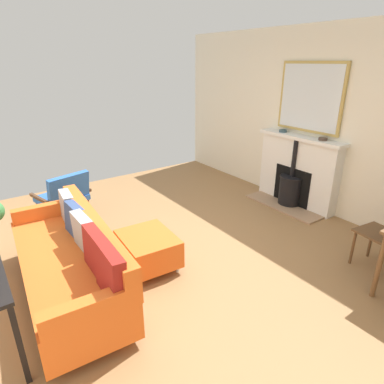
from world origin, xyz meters
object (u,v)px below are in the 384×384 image
(mantel_bowl_far, at_px, (323,139))
(sofa, at_px, (72,261))
(mantel_bowl_near, at_px, (283,131))
(armchair_accent, at_px, (64,195))
(ottoman, at_px, (148,248))
(fireplace, at_px, (296,175))

(mantel_bowl_far, xyz_separation_m, sofa, (3.66, -0.22, -0.80))
(mantel_bowl_far, bearing_deg, mantel_bowl_near, -90.00)
(mantel_bowl_near, height_order, mantel_bowl_far, mantel_bowl_far)
(mantel_bowl_near, height_order, armchair_accent, mantel_bowl_near)
(sofa, bearing_deg, mantel_bowl_far, 176.62)
(ottoman, bearing_deg, sofa, -3.66)
(mantel_bowl_far, height_order, sofa, mantel_bowl_far)
(mantel_bowl_far, distance_m, ottoman, 2.99)
(mantel_bowl_near, relative_size, armchair_accent, 0.16)
(mantel_bowl_near, relative_size, sofa, 0.06)
(mantel_bowl_near, bearing_deg, ottoman, 11.42)
(ottoman, distance_m, armchair_accent, 1.80)
(mantel_bowl_near, xyz_separation_m, mantel_bowl_far, (0.00, 0.74, 0.00))
(ottoman, relative_size, armchair_accent, 0.90)
(fireplace, bearing_deg, sofa, 2.44)
(fireplace, bearing_deg, mantel_bowl_near, -93.06)
(fireplace, height_order, ottoman, fireplace)
(mantel_bowl_near, xyz_separation_m, sofa, (3.66, 0.52, -0.79))
(mantel_bowl_far, relative_size, sofa, 0.06)
(fireplace, xyz_separation_m, ottoman, (2.82, 0.21, -0.26))
(mantel_bowl_near, bearing_deg, mantel_bowl_far, 90.00)
(mantel_bowl_far, bearing_deg, armchair_accent, -30.32)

